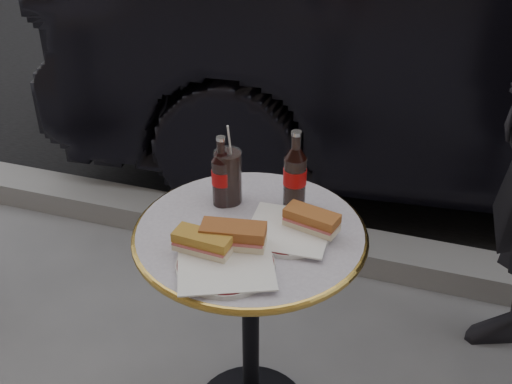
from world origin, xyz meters
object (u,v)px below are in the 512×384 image
(plate_right, at_px, (289,232))
(cola_bottle_left, at_px, (222,171))
(bistro_table, at_px, (251,332))
(cola_bottle_right, at_px, (295,170))
(cola_glass, at_px, (228,177))
(plate_left, at_px, (226,265))

(plate_right, height_order, cola_bottle_left, cola_bottle_left)
(bistro_table, height_order, plate_right, plate_right)
(cola_bottle_left, distance_m, cola_bottle_right, 0.20)
(bistro_table, distance_m, plate_right, 0.39)
(cola_bottle_left, relative_size, cola_glass, 1.32)
(plate_left, bearing_deg, bistro_table, 87.92)
(plate_left, xyz_separation_m, cola_bottle_left, (-0.11, 0.26, 0.10))
(bistro_table, bearing_deg, plate_left, -92.08)
(plate_right, xyz_separation_m, cola_bottle_left, (-0.21, 0.08, 0.10))
(plate_right, relative_size, cola_bottle_right, 0.95)
(bistro_table, distance_m, cola_glass, 0.47)
(cola_bottle_left, xyz_separation_m, cola_glass, (0.01, 0.02, -0.03))
(cola_glass, bearing_deg, plate_left, -71.21)
(plate_left, height_order, cola_bottle_right, cola_bottle_right)
(cola_glass, bearing_deg, bistro_table, -48.40)
(bistro_table, xyz_separation_m, cola_bottle_right, (0.08, 0.15, 0.48))
(plate_right, relative_size, cola_glass, 1.40)
(bistro_table, height_order, cola_glass, cola_glass)
(cola_bottle_left, height_order, cola_bottle_right, cola_bottle_right)
(bistro_table, bearing_deg, plate_right, 8.17)
(bistro_table, relative_size, plate_right, 3.32)
(plate_left, distance_m, cola_glass, 0.31)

